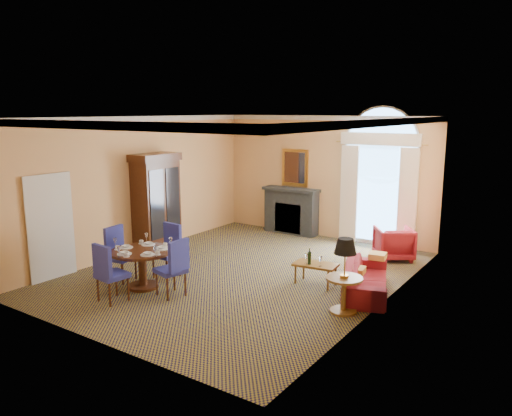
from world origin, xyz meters
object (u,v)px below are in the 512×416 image
Objects in this scene: dining_table at (142,259)px; armchair at (394,243)px; armoire at (156,204)px; sofa at (366,278)px; coffee_table at (315,265)px; side_table at (345,266)px.

dining_table is 1.46× the size of armchair.
sofa is at bearing 1.21° from armoire.
armoire is at bearing 172.45° from coffee_table.
sofa is (5.27, 0.11, -0.85)m from armoire.
armoire reaches higher than sofa.
armchair is 0.65× the size of side_table.
armchair is at bearing 95.54° from side_table.
side_table reaches higher than armchair.
armchair is 3.50m from side_table.
coffee_table is (-0.69, -2.51, 0.03)m from armchair.
armchair is at bearing 53.54° from dining_table.
armchair is 2.60m from coffee_table.
armoire is 2.66× the size of coffee_table.
armoire is at bearing 129.17° from dining_table.
coffee_table is (-0.98, -0.15, 0.11)m from sofa.
dining_table is at bearing 18.55° from armchair.
dining_table is (1.65, -2.03, -0.57)m from armoire.
sofa is 2.38m from armchair.
dining_table is 4.21m from sofa.
side_table is (1.03, -0.95, 0.41)m from coffee_table.
armoire is at bearing -8.58° from armchair.
sofa is at bearing 1.33° from coffee_table.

